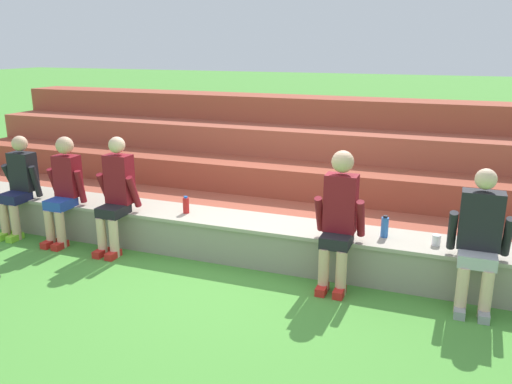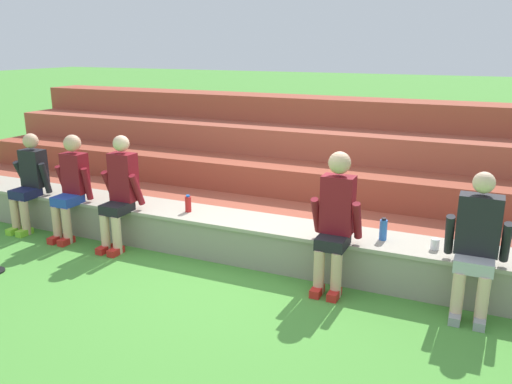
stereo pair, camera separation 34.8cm
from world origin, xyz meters
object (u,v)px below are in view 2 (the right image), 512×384
(person_right_of_center, at_px, (335,218))
(person_far_right, at_px, (477,242))
(person_center, at_px, (120,191))
(person_far_left, at_px, (29,180))
(water_bottle_near_right, at_px, (383,230))
(water_bottle_mid_right, at_px, (188,204))
(person_left_of_center, at_px, (71,185))
(plastic_cup_left_end, at_px, (435,244))

(person_right_of_center, distance_m, person_far_right, 1.32)
(person_center, bearing_deg, person_far_right, -0.19)
(person_far_left, distance_m, water_bottle_near_right, 4.65)
(person_right_of_center, height_order, water_bottle_mid_right, person_right_of_center)
(person_right_of_center, distance_m, water_bottle_near_right, 0.56)
(person_far_left, distance_m, water_bottle_mid_right, 2.32)
(person_left_of_center, xyz_separation_m, person_center, (0.79, -0.02, 0.02))
(person_far_left, relative_size, person_right_of_center, 0.91)
(person_left_of_center, distance_m, water_bottle_mid_right, 1.59)
(water_bottle_near_right, distance_m, plastic_cup_left_end, 0.53)
(person_left_of_center, bearing_deg, person_right_of_center, -0.51)
(person_left_of_center, xyz_separation_m, person_right_of_center, (3.48, -0.03, 0.05))
(person_far_left, height_order, person_far_right, person_far_right)
(person_far_left, relative_size, water_bottle_near_right, 5.48)
(person_center, relative_size, person_right_of_center, 0.98)
(person_far_right, distance_m, water_bottle_near_right, 0.97)
(person_far_right, bearing_deg, water_bottle_mid_right, 174.56)
(water_bottle_mid_right, bearing_deg, person_left_of_center, -169.89)
(person_center, bearing_deg, water_bottle_mid_right, 20.74)
(water_bottle_mid_right, height_order, water_bottle_near_right, water_bottle_near_right)
(person_center, height_order, person_right_of_center, person_right_of_center)
(person_far_right, bearing_deg, person_far_left, 179.56)
(person_far_left, relative_size, water_bottle_mid_right, 6.17)
(person_left_of_center, relative_size, person_center, 0.96)
(person_right_of_center, relative_size, plastic_cup_left_end, 12.90)
(person_far_left, distance_m, plastic_cup_left_end, 5.17)
(person_right_of_center, relative_size, water_bottle_near_right, 6.01)
(water_bottle_mid_right, relative_size, plastic_cup_left_end, 1.91)
(person_right_of_center, xyz_separation_m, plastic_cup_left_end, (0.94, 0.29, -0.22))
(person_far_right, bearing_deg, plastic_cup_left_end, 142.98)
(person_center, bearing_deg, water_bottle_near_right, 5.93)
(person_far_left, bearing_deg, water_bottle_near_right, 3.63)
(water_bottle_mid_right, relative_size, water_bottle_near_right, 0.89)
(person_far_left, distance_m, person_far_right, 5.53)
(person_far_right, bearing_deg, person_left_of_center, 179.65)
(person_far_left, xyz_separation_m, person_far_right, (5.53, -0.04, 0.03))
(person_left_of_center, bearing_deg, person_center, -1.11)
(person_far_left, xyz_separation_m, water_bottle_mid_right, (2.30, 0.26, -0.11))
(water_bottle_mid_right, bearing_deg, person_right_of_center, -9.19)
(person_left_of_center, bearing_deg, person_far_right, -0.35)
(person_left_of_center, distance_m, person_center, 0.79)
(person_left_of_center, relative_size, water_bottle_mid_right, 6.35)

